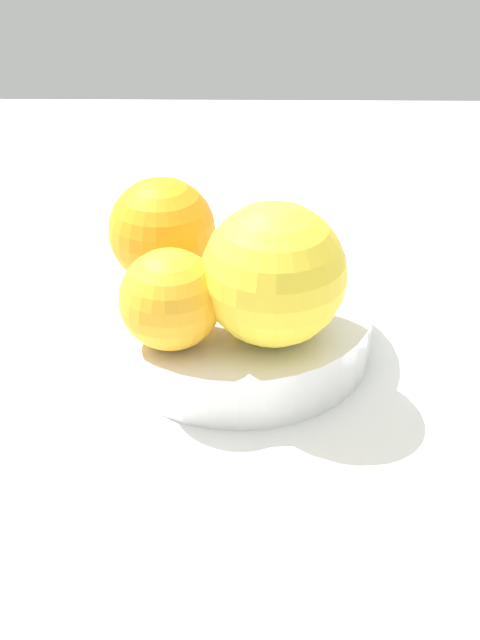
% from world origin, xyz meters
% --- Properties ---
extents(ground_plane, '(1.10, 1.10, 0.02)m').
position_xyz_m(ground_plane, '(0.00, 0.00, -0.01)').
color(ground_plane, white).
extents(fruit_bowl, '(0.18, 0.18, 0.04)m').
position_xyz_m(fruit_bowl, '(0.00, 0.00, 0.02)').
color(fruit_bowl, white).
rests_on(fruit_bowl, ground_plane).
extents(orange_in_bowl_0, '(0.09, 0.09, 0.09)m').
position_xyz_m(orange_in_bowl_0, '(0.02, -0.04, 0.08)').
color(orange_in_bowl_0, yellow).
rests_on(orange_in_bowl_0, fruit_bowl).
extents(orange_in_bowl_1, '(0.06, 0.06, 0.06)m').
position_xyz_m(orange_in_bowl_1, '(-0.04, -0.05, 0.07)').
color(orange_in_bowl_1, '#F9A823').
rests_on(orange_in_bowl_1, fruit_bowl).
extents(orange_in_bowl_2, '(0.07, 0.07, 0.07)m').
position_xyz_m(orange_in_bowl_2, '(-0.05, 0.03, 0.07)').
color(orange_in_bowl_2, orange).
rests_on(orange_in_bowl_2, fruit_bowl).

